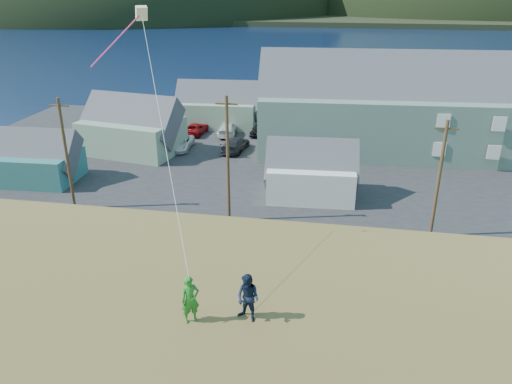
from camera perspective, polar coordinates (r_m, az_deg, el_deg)
ground at (r=37.30m, az=-0.43°, el=-4.65°), size 900.00×900.00×0.00m
grass_strip at (r=35.55m, az=-1.01°, el=-6.06°), size 110.00×8.00×0.10m
waterfront_lot at (r=52.74m, az=2.88°, el=3.95°), size 72.00×36.00×0.12m
wharf at (r=75.36m, az=0.53°, el=10.18°), size 26.00×14.00×0.90m
far_shore at (r=362.86m, az=9.55°, el=20.31°), size 900.00×320.00×2.00m
far_hills at (r=313.61m, az=16.27°, el=19.53°), size 760.00×265.00×143.00m
lodge at (r=56.12m, az=19.79°, el=9.03°), size 37.46×12.67×12.97m
shed_teal at (r=50.07m, az=-23.84°, el=3.53°), size 7.82×5.62×5.98m
shed_palegreen_near at (r=55.24m, az=-14.05°, el=7.20°), size 11.36×8.25×7.57m
shed_white at (r=42.61m, az=6.35°, el=2.37°), size 8.01×5.57×6.16m
shed_palegreen_far at (r=64.24m, az=-4.44°, el=9.85°), size 10.64×6.44×6.95m
utility_poles at (r=37.02m, az=-2.53°, el=3.12°), size 28.25×0.24×9.76m
parked_cars at (r=57.88m, az=-3.73°, el=6.49°), size 24.75×12.00×1.58m
kite_flyer_green at (r=16.36m, az=-7.53°, el=-12.09°), size 0.72×0.66×1.65m
kite_flyer_navy at (r=16.30m, az=-0.91°, el=-12.02°), size 0.99×0.89×1.66m
kite_rig at (r=21.83m, az=-13.29°, el=18.49°), size 2.63×4.20×11.38m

